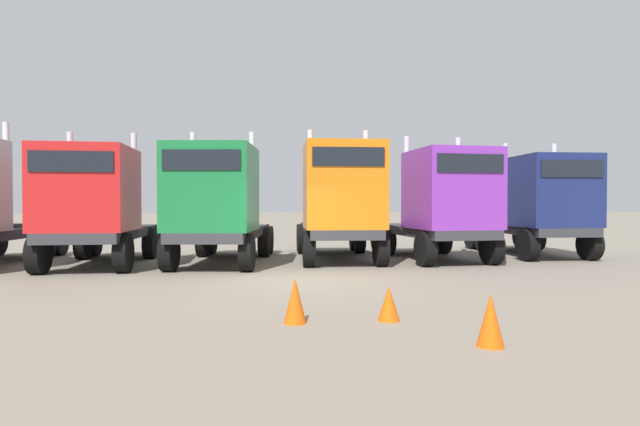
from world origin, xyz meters
The scene contains 9 objects.
ground centered at (0.00, 0.00, 0.00)m, with size 200.00×200.00×0.00m, color gray.
semi_truck_red centered at (-5.62, 3.57, 1.87)m, with size 2.91×6.15×4.13m.
semi_truck_green centered at (-2.05, 3.32, 1.90)m, with size 3.75×6.66×4.21m.
semi_truck_orange centered at (1.88, 3.62, 1.97)m, with size 3.25×6.71×4.39m.
semi_truck_purple centered at (5.26, 3.14, 1.92)m, with size 2.58×5.96×4.22m.
semi_truck_navy centered at (9.28, 3.71, 1.88)m, with size 3.10×6.07×4.16m.
traffic_cone_near centered at (1.57, -6.20, 0.36)m, with size 0.36×0.36×0.72m, color #F2590C.
traffic_cone_mid centered at (-0.79, -4.39, 0.37)m, with size 0.36×0.36×0.73m, color #F2590C.
traffic_cone_far centered at (0.73, -4.52, 0.29)m, with size 0.36×0.36×0.57m, color #F2590C.
Camera 1 is at (-1.95, -12.25, 1.90)m, focal length 28.10 mm.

